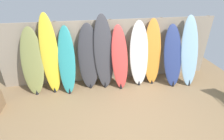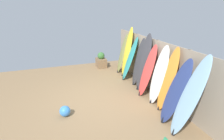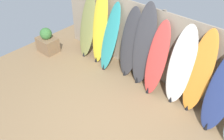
# 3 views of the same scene
# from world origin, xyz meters

# --- Properties ---
(ground) EXTENTS (7.68, 7.68, 0.00)m
(ground) POSITION_xyz_m (0.00, 0.00, 0.00)
(ground) COLOR #8E704C
(fence_back) EXTENTS (6.08, 0.11, 1.80)m
(fence_back) POSITION_xyz_m (-0.00, 2.01, 0.90)
(fence_back) COLOR gray
(fence_back) RESTS_ON ground
(surfboard_olive_0) EXTENTS (0.61, 0.54, 1.74)m
(surfboard_olive_0) POSITION_xyz_m (-2.08, 1.67, 0.86)
(surfboard_olive_0) COLOR olive
(surfboard_olive_0) RESTS_ON ground
(surfboard_yellow_1) EXTENTS (0.49, 0.51, 2.06)m
(surfboard_yellow_1) POSITION_xyz_m (-1.62, 1.69, 1.02)
(surfboard_yellow_1) COLOR yellow
(surfboard_yellow_1) RESTS_ON ground
(surfboard_teal_2) EXTENTS (0.46, 0.65, 1.73)m
(surfboard_teal_2) POSITION_xyz_m (-1.22, 1.63, 0.85)
(surfboard_teal_2) COLOR teal
(surfboard_teal_2) RESTS_ON ground
(surfboard_charcoal_3) EXTENTS (0.59, 0.46, 1.77)m
(surfboard_charcoal_3) POSITION_xyz_m (-0.64, 1.72, 0.88)
(surfboard_charcoal_3) COLOR #38383D
(surfboard_charcoal_3) RESTS_ON ground
(surfboard_charcoal_4) EXTENTS (0.58, 0.51, 1.99)m
(surfboard_charcoal_4) POSITION_xyz_m (-0.23, 1.70, 0.98)
(surfboard_charcoal_4) COLOR #38383D
(surfboard_charcoal_4) RESTS_ON ground
(surfboard_red_5) EXTENTS (0.51, 0.62, 1.71)m
(surfboard_red_5) POSITION_xyz_m (0.20, 1.62, 0.84)
(surfboard_red_5) COLOR #D13D38
(surfboard_red_5) RESTS_ON ground
(surfboard_white_6) EXTENTS (0.56, 0.49, 1.80)m
(surfboard_white_6) POSITION_xyz_m (0.76, 1.67, 0.89)
(surfboard_white_6) COLOR white
(surfboard_white_6) RESTS_ON ground
(surfboard_orange_7) EXTENTS (0.50, 0.49, 1.83)m
(surfboard_orange_7) POSITION_xyz_m (1.16, 1.69, 0.90)
(surfboard_orange_7) COLOR orange
(surfboard_orange_7) RESTS_ON ground
(surfboard_navy_8) EXTENTS (0.55, 0.71, 1.67)m
(surfboard_navy_8) POSITION_xyz_m (1.71, 1.54, 0.83)
(surfboard_navy_8) COLOR navy
(surfboard_navy_8) RESTS_ON ground
(planter_box) EXTENTS (0.58, 0.44, 0.75)m
(planter_box) POSITION_xyz_m (-3.06, 0.96, 0.31)
(planter_box) COLOR #846647
(planter_box) RESTS_ON ground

